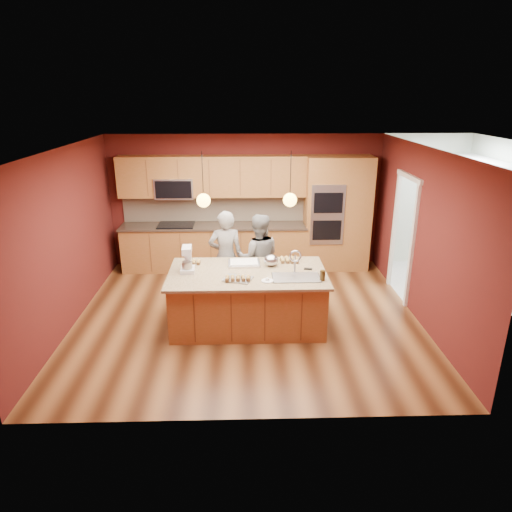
{
  "coord_description": "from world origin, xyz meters",
  "views": [
    {
      "loc": [
        -0.05,
        -6.7,
        3.47
      ],
      "look_at": [
        0.14,
        -0.1,
        1.09
      ],
      "focal_mm": 32.0,
      "sensor_mm": 36.0,
      "label": 1
    }
  ],
  "objects_px": {
    "island": "(249,298)",
    "person_left": "(226,257)",
    "stand_mixer": "(187,261)",
    "mixing_bowl": "(271,260)",
    "person_right": "(258,258)"
  },
  "relations": [
    {
      "from": "stand_mixer",
      "to": "mixing_bowl",
      "type": "distance_m",
      "value": 1.31
    },
    {
      "from": "person_left",
      "to": "mixing_bowl",
      "type": "relative_size",
      "value": 7.07
    },
    {
      "from": "person_left",
      "to": "mixing_bowl",
      "type": "height_order",
      "value": "person_left"
    },
    {
      "from": "stand_mixer",
      "to": "person_left",
      "type": "bearing_deg",
      "value": 55.14
    },
    {
      "from": "island",
      "to": "person_left",
      "type": "relative_size",
      "value": 1.49
    },
    {
      "from": "person_left",
      "to": "stand_mixer",
      "type": "xyz_separation_m",
      "value": [
        -0.55,
        -0.86,
        0.25
      ]
    },
    {
      "from": "island",
      "to": "stand_mixer",
      "type": "xyz_separation_m",
      "value": [
        -0.93,
        0.07,
        0.6
      ]
    },
    {
      "from": "person_right",
      "to": "mixing_bowl",
      "type": "height_order",
      "value": "person_right"
    },
    {
      "from": "person_left",
      "to": "mixing_bowl",
      "type": "distance_m",
      "value": 1.0
    },
    {
      "from": "person_left",
      "to": "person_right",
      "type": "xyz_separation_m",
      "value": [
        0.56,
        0.0,
        -0.03
      ]
    },
    {
      "from": "person_right",
      "to": "stand_mixer",
      "type": "xyz_separation_m",
      "value": [
        -1.11,
        -0.86,
        0.28
      ]
    },
    {
      "from": "person_right",
      "to": "mixing_bowl",
      "type": "xyz_separation_m",
      "value": [
        0.18,
        -0.66,
        0.2
      ]
    },
    {
      "from": "island",
      "to": "person_right",
      "type": "relative_size",
      "value": 1.55
    },
    {
      "from": "stand_mixer",
      "to": "island",
      "type": "bearing_deg",
      "value": -6.47
    },
    {
      "from": "island",
      "to": "person_right",
      "type": "xyz_separation_m",
      "value": [
        0.18,
        0.93,
        0.32
      ]
    }
  ]
}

